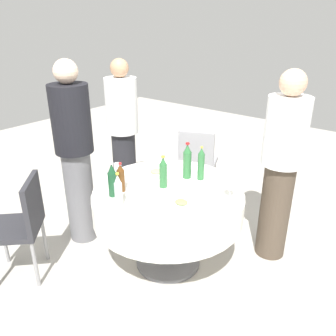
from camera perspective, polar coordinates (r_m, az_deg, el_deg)
ground_plane at (r=3.16m, az=-0.00°, el=-15.40°), size 10.00×10.00×0.00m
dining_table at (r=2.83m, az=-0.00°, el=-6.13°), size 1.23×1.23×0.74m
bottle_clear_front at (r=2.48m, az=-8.28°, el=-3.80°), size 0.06×0.06×0.26m
bottle_green_west at (r=2.87m, az=5.53°, el=0.64°), size 0.06×0.06×0.29m
bottle_green_far at (r=2.89m, az=3.19°, el=1.08°), size 0.07×0.07×0.32m
bottle_green_north at (r=2.73m, az=-0.81°, el=-0.79°), size 0.06×0.06×0.27m
bottle_dark_green_right at (r=2.62m, az=-9.25°, el=-2.06°), size 0.07×0.07×0.28m
bottle_brown_inner at (r=2.69m, az=-7.87°, el=-1.69°), size 0.06×0.06×0.24m
wine_glass_north at (r=2.62m, az=10.35°, el=-2.83°), size 0.08×0.08×0.14m
wine_glass_right at (r=2.93m, az=-8.38°, el=0.01°), size 0.06×0.06×0.13m
plate_left at (r=3.00m, az=-1.96°, el=-0.80°), size 0.24×0.24×0.04m
plate_rear at (r=2.51m, az=2.23°, el=-5.98°), size 0.21×0.21×0.04m
knife_west at (r=2.63m, az=-2.87°, el=-4.82°), size 0.17×0.10×0.00m
knife_far at (r=2.73m, az=7.10°, el=-3.83°), size 0.18×0.04×0.00m
knife_north at (r=3.12m, az=4.63°, el=-0.08°), size 0.10×0.17×0.00m
folded_napkin at (r=2.39m, az=-3.36°, el=-7.70°), size 0.22×0.22×0.02m
person_front at (r=3.18m, az=-15.24°, el=2.54°), size 0.34×0.34×1.70m
person_west at (r=2.99m, az=18.34°, el=0.31°), size 0.34×0.34×1.66m
person_far at (r=3.81m, az=-7.53°, el=5.99°), size 0.34×0.34×1.63m
chair_inner at (r=3.93m, az=4.90°, el=1.50°), size 0.52×0.52×0.87m
chair_outer at (r=2.99m, az=-23.04°, el=-8.03°), size 0.57×0.57×0.87m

